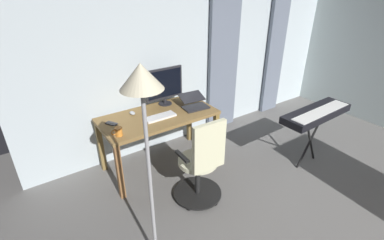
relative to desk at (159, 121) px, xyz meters
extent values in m
cube|color=silver|center=(-1.02, -0.51, 0.60)|extent=(5.30, 0.10, 2.52)
cube|color=slate|center=(-2.56, -0.40, 0.42)|extent=(0.39, 0.06, 2.16)
cube|color=slate|center=(-1.38, -0.40, 0.42)|extent=(0.54, 0.06, 2.16)
cube|color=olive|center=(0.00, 0.00, 0.07)|extent=(1.44, 0.72, 0.04)
cube|color=olive|center=(-0.68, 0.32, -0.30)|extent=(0.06, 0.06, 0.71)
cube|color=#8E5E36|center=(0.68, 0.32, -0.30)|extent=(0.06, 0.06, 0.71)
cube|color=olive|center=(-0.68, -0.32, -0.30)|extent=(0.06, 0.06, 0.71)
cube|color=olive|center=(0.68, -0.32, -0.30)|extent=(0.06, 0.06, 0.71)
cylinder|color=black|center=(-0.05, 0.79, -0.62)|extent=(0.56, 0.56, 0.02)
sphere|color=black|center=(-0.31, 0.80, -0.63)|extent=(0.05, 0.05, 0.05)
sphere|color=black|center=(-0.14, 0.55, -0.63)|extent=(0.05, 0.05, 0.05)
sphere|color=black|center=(0.15, 0.63, -0.63)|extent=(0.05, 0.05, 0.05)
sphere|color=black|center=(0.16, 0.93, -0.63)|extent=(0.05, 0.05, 0.05)
sphere|color=black|center=(-0.12, 1.04, -0.63)|extent=(0.05, 0.05, 0.05)
cylinder|color=black|center=(-0.05, 0.79, -0.40)|extent=(0.06, 0.06, 0.42)
cylinder|color=beige|center=(-0.05, 0.79, -0.17)|extent=(0.46, 0.46, 0.05)
cube|color=beige|center=(-0.04, 0.99, 0.13)|extent=(0.38, 0.06, 0.54)
cube|color=black|center=(0.15, 0.78, -0.03)|extent=(0.05, 0.24, 0.03)
cube|color=black|center=(-0.25, 0.80, -0.03)|extent=(0.05, 0.24, 0.03)
cylinder|color=#232328|center=(-0.24, -0.24, 0.10)|extent=(0.18, 0.18, 0.01)
cylinder|color=#232328|center=(-0.24, -0.24, 0.14)|extent=(0.04, 0.04, 0.07)
cube|color=#232328|center=(-0.24, -0.25, 0.39)|extent=(0.53, 0.03, 0.41)
cube|color=black|center=(-0.24, -0.23, 0.39)|extent=(0.49, 0.01, 0.36)
cube|color=white|center=(0.02, 0.09, 0.11)|extent=(0.39, 0.14, 0.02)
cube|color=#232328|center=(-0.50, 0.10, 0.10)|extent=(0.34, 0.24, 0.02)
cube|color=#232328|center=(-0.51, 0.00, 0.21)|extent=(0.34, 0.23, 0.08)
ellipsoid|color=#B7BCC1|center=(0.26, -0.19, 0.11)|extent=(0.06, 0.10, 0.04)
cube|color=#333338|center=(0.57, -0.10, 0.10)|extent=(0.13, 0.16, 0.01)
cylinder|color=orange|center=(0.59, 0.21, 0.14)|extent=(0.08, 0.08, 0.10)
torus|color=orange|center=(0.65, 0.21, 0.15)|extent=(0.07, 0.01, 0.07)
cylinder|color=black|center=(-1.66, 1.11, -0.30)|extent=(0.40, 0.04, 0.72)
cylinder|color=black|center=(-1.66, 1.11, -0.30)|extent=(0.40, 0.04, 0.72)
cube|color=black|center=(-1.66, 1.11, 0.10)|extent=(1.06, 0.35, 0.09)
cube|color=white|center=(-1.66, 1.16, 0.15)|extent=(0.97, 0.20, 0.01)
cylinder|color=#A5A5A8|center=(0.74, 1.26, 0.17)|extent=(0.03, 0.03, 1.65)
cone|color=beige|center=(0.74, 1.26, 1.08)|extent=(0.29, 0.29, 0.17)
camera|label=1|loc=(1.43, 2.85, 1.65)|focal=26.34mm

